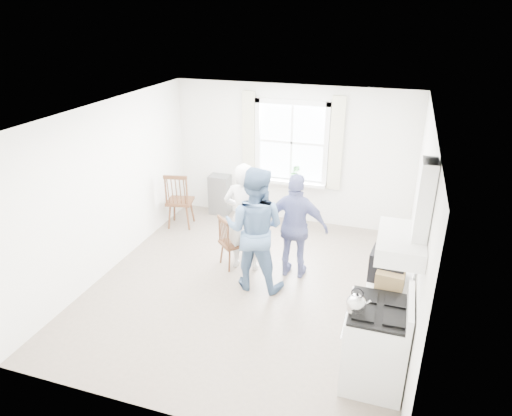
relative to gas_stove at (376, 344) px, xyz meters
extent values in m
cube|color=gray|center=(-1.91, 1.35, -0.49)|extent=(4.62, 5.12, 0.02)
cube|color=white|center=(-1.91, 3.87, 0.82)|extent=(4.62, 0.04, 2.64)
cube|color=white|center=(-1.91, -1.17, 0.82)|extent=(4.62, 0.04, 2.64)
cube|color=white|center=(-4.18, 1.35, 0.82)|extent=(0.04, 5.12, 2.64)
cube|color=white|center=(0.36, 1.35, 0.82)|extent=(0.04, 5.12, 2.64)
cube|color=white|center=(-1.91, 1.35, 2.13)|extent=(4.62, 5.12, 0.02)
cube|color=white|center=(-1.91, 3.83, 1.07)|extent=(1.20, 0.02, 1.40)
cube|color=white|center=(-1.91, 3.80, 1.81)|extent=(1.38, 0.09, 0.09)
cube|color=white|center=(-1.91, 3.80, 0.32)|extent=(1.38, 0.09, 0.09)
cube|color=white|center=(-2.56, 3.80, 1.07)|extent=(0.09, 0.09, 1.58)
cube|color=white|center=(-1.27, 3.80, 1.07)|extent=(0.09, 0.09, 1.58)
cube|color=white|center=(-1.91, 3.73, 0.34)|extent=(1.38, 0.24, 0.06)
cube|color=beige|center=(-2.73, 3.79, 1.12)|extent=(0.24, 0.05, 1.70)
cube|color=beige|center=(-1.09, 3.79, 1.12)|extent=(0.24, 0.05, 1.70)
cube|color=white|center=(0.11, 0.00, 1.26)|extent=(0.45, 0.76, 0.18)
cube|color=white|center=(0.26, 0.00, 1.73)|extent=(0.14, 0.30, 0.76)
cube|color=slate|center=(-3.31, 3.68, -0.08)|extent=(0.40, 0.30, 0.80)
cube|color=white|center=(-0.01, 0.00, -0.02)|extent=(0.65, 0.76, 0.92)
cube|color=black|center=(-0.01, 0.00, 0.45)|extent=(0.61, 0.72, 0.03)
cube|color=white|center=(0.29, 0.00, 0.54)|extent=(0.06, 0.76, 0.20)
cylinder|color=silver|center=(-0.35, 0.00, 0.22)|extent=(0.02, 0.61, 0.02)
sphere|color=silver|center=(-0.24, -0.13, 0.57)|extent=(0.21, 0.21, 0.21)
cylinder|color=silver|center=(-0.24, -0.13, 0.51)|extent=(0.19, 0.19, 0.04)
torus|color=black|center=(-0.24, -0.13, 0.69)|extent=(0.13, 0.02, 0.13)
cube|color=white|center=(0.07, 0.70, -0.03)|extent=(0.50, 0.55, 0.90)
cube|color=black|center=(0.02, 0.70, 0.51)|extent=(0.43, 0.39, 0.19)
cube|color=black|center=(0.02, 0.70, 0.69)|extent=(0.43, 0.39, 0.17)
cube|color=olive|center=(0.07, 0.52, 0.52)|extent=(0.33, 0.25, 0.20)
cube|color=#452716|center=(-3.81, 2.93, 0.01)|extent=(0.53, 0.52, 0.05)
cube|color=#452716|center=(-3.77, 2.73, 0.30)|extent=(0.44, 0.15, 0.59)
cylinder|color=#452716|center=(-3.81, 2.93, -0.25)|extent=(0.04, 0.04, 0.47)
cube|color=#452716|center=(-2.35, 1.84, -0.09)|extent=(0.51, 0.51, 0.04)
cube|color=#452716|center=(-2.46, 1.73, 0.15)|extent=(0.29, 0.28, 0.47)
cylinder|color=#452716|center=(-2.35, 1.84, -0.30)|extent=(0.03, 0.03, 0.38)
imported|color=silver|center=(-2.15, 1.84, 0.39)|extent=(0.68, 0.68, 1.75)
imported|color=slate|center=(-1.84, 1.40, 0.45)|extent=(0.91, 0.91, 1.86)
imported|color=navy|center=(-1.34, 1.87, 0.34)|extent=(0.97, 0.97, 1.65)
imported|color=#337436|center=(-1.80, 3.71, 0.53)|extent=(0.18, 0.18, 0.32)
camera|label=1|loc=(-0.03, -4.13, 3.34)|focal=32.00mm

